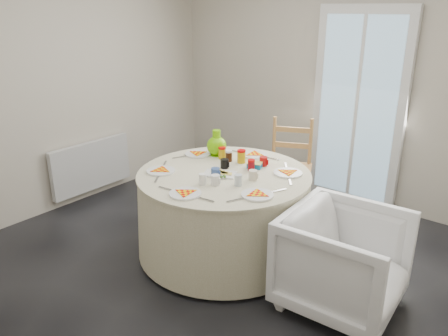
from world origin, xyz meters
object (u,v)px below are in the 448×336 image
Objects in this scene: armchair at (344,258)px; green_pitcher at (217,144)px; radiator at (91,166)px; wooden_chair at (289,171)px; table at (224,214)px.

green_pitcher is at bearing 73.00° from armchair.
armchair is 1.60m from green_pitcher.
wooden_chair is (1.95, 1.05, 0.09)m from radiator.
table is 1.85× the size of armchair.
armchair reaches higher than table.
green_pitcher is at bearing 11.40° from radiator.
radiator is 2.22m from wooden_chair.
table is at bearing -116.05° from wooden_chair.
armchair reaches higher than radiator.
radiator is at bearing -176.35° from wooden_chair.
wooden_chair is 0.91m from green_pitcher.
table is 1.51× the size of wooden_chair.
wooden_chair is at bearing 28.40° from radiator.
table is (1.93, 0.00, -0.01)m from radiator.
radiator is 1.93m from table.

